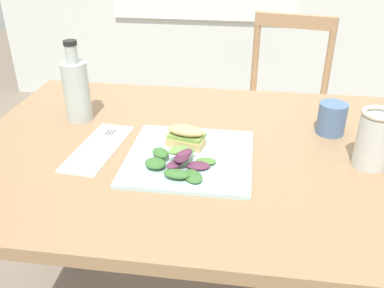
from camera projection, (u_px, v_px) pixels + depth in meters
The scene contains 10 objects.
dining_table at pixel (206, 190), 1.12m from camera, with size 1.22×0.83×0.74m.
chair_wooden_far at pixel (281, 112), 1.96m from camera, with size 0.47×0.47×0.87m.
plate_lunch at pixel (190, 157), 1.00m from camera, with size 0.30×0.30×0.01m, color silver.
sandwich_half_front at pixel (186, 136), 1.03m from camera, with size 0.10×0.07×0.06m.
salad_mixed_greens at pixel (178, 161), 0.95m from camera, with size 0.17×0.17×0.04m.
napkin_folded at pixel (99, 148), 1.05m from camera, with size 0.10×0.26×0.00m, color white.
fork_on_napkin at pixel (101, 143), 1.06m from camera, with size 0.04×0.19×0.00m.
bottle_cold_brew at pixel (77, 93), 1.17m from camera, with size 0.07×0.07×0.23m.
mason_jar_iced_tea at pixel (374, 142), 0.95m from camera, with size 0.08×0.08×0.14m.
cup_extra_side at pixel (332, 119), 1.11m from camera, with size 0.07×0.07×0.09m, color #4C6B93.
Camera 1 is at (0.04, -1.01, 1.25)m, focal length 39.02 mm.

